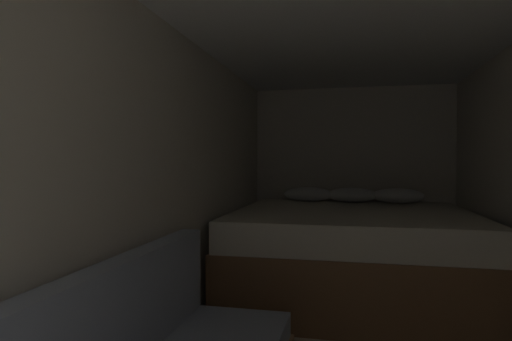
{
  "coord_description": "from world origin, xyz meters",
  "views": [
    {
      "loc": [
        -0.01,
        -0.28,
        1.23
      ],
      "look_at": [
        -0.66,
        2.65,
        1.17
      ],
      "focal_mm": 29.99,
      "sensor_mm": 36.0,
      "label": 1
    }
  ],
  "objects": [
    {
      "name": "wall_back",
      "position": [
        0.0,
        4.74,
        1.04
      ],
      "size": [
        2.32,
        0.05,
        2.08
      ],
      "primitive_type": "cube",
      "color": "beige",
      "rests_on": "ground"
    },
    {
      "name": "bed",
      "position": [
        0.0,
        3.69,
        0.4
      ],
      "size": [
        2.1,
        2.0,
        0.95
      ],
      "color": "brown",
      "rests_on": "ground"
    },
    {
      "name": "wall_left",
      "position": [
        -1.13,
        2.07,
        1.04
      ],
      "size": [
        0.05,
        5.3,
        2.08
      ],
      "primitive_type": "cube",
      "color": "beige",
      "rests_on": "ground"
    }
  ]
}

